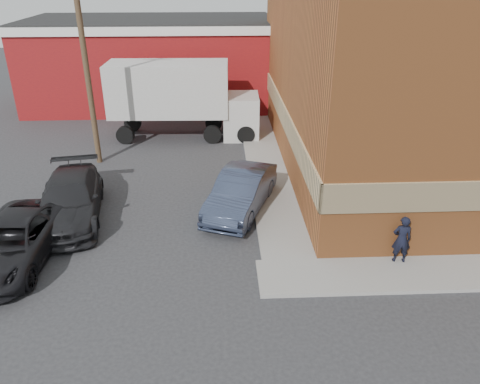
# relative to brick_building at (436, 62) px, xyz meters

# --- Properties ---
(ground) EXTENTS (90.00, 90.00, 0.00)m
(ground) POSITION_rel_brick_building_xyz_m (-8.50, -9.00, -4.68)
(ground) COLOR #28282B
(ground) RESTS_ON ground
(brick_building) EXTENTS (14.25, 18.25, 9.36)m
(brick_building) POSITION_rel_brick_building_xyz_m (0.00, 0.00, 0.00)
(brick_building) COLOR #9F5629
(brick_building) RESTS_ON ground
(sidewalk_west) EXTENTS (1.80, 18.00, 0.12)m
(sidewalk_west) POSITION_rel_brick_building_xyz_m (-7.90, 0.00, -4.62)
(sidewalk_west) COLOR gray
(sidewalk_west) RESTS_ON ground
(warehouse) EXTENTS (16.30, 8.30, 5.60)m
(warehouse) POSITION_rel_brick_building_xyz_m (-14.50, 11.00, -1.87)
(warehouse) COLOR maroon
(warehouse) RESTS_ON ground
(utility_pole) EXTENTS (2.00, 0.26, 9.00)m
(utility_pole) POSITION_rel_brick_building_xyz_m (-16.00, 0.00, 0.06)
(utility_pole) COLOR #4F3B27
(utility_pole) RESTS_ON ground
(man) EXTENTS (0.63, 0.45, 1.62)m
(man) POSITION_rel_brick_building_xyz_m (-4.41, -9.25, -3.75)
(man) COLOR black
(man) RESTS_ON sidewalk_south
(sedan) EXTENTS (3.27, 5.10, 1.59)m
(sedan) POSITION_rel_brick_building_xyz_m (-9.30, -5.31, -3.89)
(sedan) COLOR #303951
(sedan) RESTS_ON ground
(suv_a) EXTENTS (2.66, 5.33, 1.45)m
(suv_a) POSITION_rel_brick_building_xyz_m (-16.79, -8.50, -3.96)
(suv_a) COLOR black
(suv_a) RESTS_ON ground
(suv_b) EXTENTS (3.06, 5.73, 1.58)m
(suv_b) POSITION_rel_brick_building_xyz_m (-15.75, -5.67, -3.89)
(suv_b) COLOR black
(suv_b) RESTS_ON ground
(box_truck) EXTENTS (8.36, 2.75, 4.10)m
(box_truck) POSITION_rel_brick_building_xyz_m (-11.97, 3.57, -2.32)
(box_truck) COLOR beige
(box_truck) RESTS_ON ground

